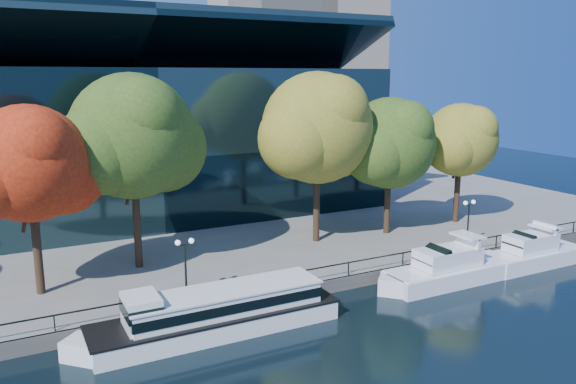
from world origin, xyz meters
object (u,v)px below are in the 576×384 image
lamp_2 (469,212)px  tree_4 (391,145)px  tree_5 (462,142)px  tree_3 (320,130)px  tree_2 (135,139)px  cruiser_near (448,269)px  lamp_1 (185,255)px  tour_boat (211,312)px  cruiser_far (530,253)px  tree_1 (32,166)px

lamp_2 → tree_4: bearing=116.9°
tree_5 → tree_3: bearing=177.8°
tree_2 → tree_4: 22.63m
cruiser_near → lamp_1: bearing=168.6°
tour_boat → cruiser_far: cruiser_far is taller
tree_4 → tree_5: (8.62, 0.15, -0.17)m
cruiser_near → lamp_2: lamp_2 is taller
tree_2 → cruiser_far: bearing=-21.9°
tree_5 → cruiser_near: bearing=-136.2°
tree_2 → tree_3: tree_3 is taller
cruiser_near → lamp_2: size_ratio=3.04×
cruiser_near → tree_4: (2.38, 10.39, 8.07)m
tree_2 → lamp_2: size_ratio=3.62×
cruiser_near → cruiser_far: size_ratio=1.16×
tour_boat → lamp_1: bearing=96.4°
tour_boat → tree_3: size_ratio=1.13×
cruiser_far → tree_1: tree_1 is taller
tree_2 → tree_5: 31.23m
cruiser_near → tree_1: 29.99m
tour_boat → tree_1: 14.91m
tree_4 → lamp_2: bearing=-63.1°
tree_5 → lamp_1: size_ratio=2.91×
cruiser_near → tree_3: 15.46m
tree_5 → lamp_1: tree_5 is taller
cruiser_near → lamp_1: size_ratio=3.04×
lamp_1 → lamp_2: size_ratio=1.00×
tree_4 → lamp_2: 9.00m
lamp_1 → tree_1: bearing=147.6°
lamp_2 → cruiser_near: bearing=-146.1°
tree_4 → cruiser_near: bearing=-102.9°
tree_1 → lamp_1: bearing=-32.4°
tour_boat → tree_2: 14.71m
tree_3 → lamp_1: size_ratio=3.65×
tree_3 → lamp_2: size_ratio=3.65×
cruiser_near → tree_4: bearing=77.1°
tree_1 → tree_2: size_ratio=0.86×
tour_boat → cruiser_near: 18.61m
lamp_1 → tour_boat: bearing=-83.6°
tree_2 → tree_3: (15.47, -0.28, -0.04)m
tour_boat → tree_2: bearing=98.0°
tree_3 → tree_1: bearing=-174.8°
tree_1 → tree_3: size_ratio=0.86×
cruiser_far → tree_3: bearing=139.7°
cruiser_near → cruiser_far: bearing=-1.3°
tree_1 → lamp_2: 33.87m
tree_2 → lamp_1: tree_2 is taller
cruiser_near → tree_2: size_ratio=0.84×
tour_boat → cruiser_far: bearing=-0.9°
tree_3 → lamp_1: (-14.30, -7.29, -6.77)m
tree_5 → cruiser_far: bearing=-102.3°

